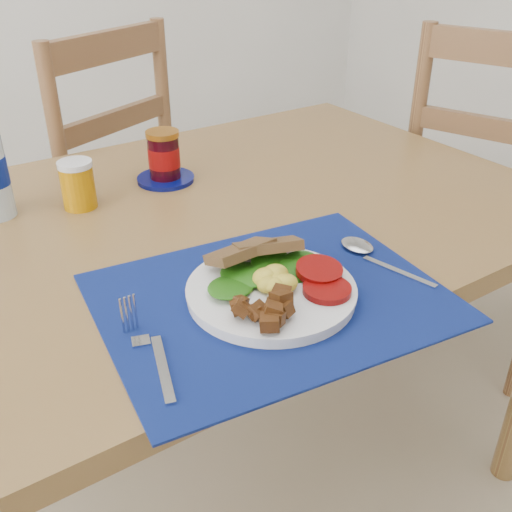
{
  "coord_description": "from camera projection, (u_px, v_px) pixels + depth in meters",
  "views": [
    {
      "loc": [
        -0.47,
        -0.71,
        1.25
      ],
      "look_at": [
        -0.04,
        -0.07,
        0.8
      ],
      "focal_mm": 42.0,
      "sensor_mm": 36.0,
      "label": 1
    }
  ],
  "objects": [
    {
      "name": "chair_far",
      "position": [
        91.0,
        167.0,
        1.73
      ],
      "size": [
        0.58,
        0.57,
        1.21
      ],
      "rotation": [
        0.0,
        0.0,
        3.54
      ],
      "color": "#53311E",
      "rests_on": "ground"
    },
    {
      "name": "spoon",
      "position": [
        369.0,
        254.0,
        0.99
      ],
      "size": [
        0.05,
        0.19,
        0.01
      ],
      "rotation": [
        0.0,
        0.0,
        0.22
      ],
      "color": "#B2B5BA",
      "rests_on": "placemat"
    },
    {
      "name": "chair_end",
      "position": [
        495.0,
        174.0,
        1.66
      ],
      "size": [
        0.57,
        0.58,
        1.23
      ],
      "rotation": [
        0.0,
        0.0,
        1.92
      ],
      "color": "#53311E",
      "rests_on": "ground"
    },
    {
      "name": "table",
      "position": [
        197.0,
        253.0,
        1.17
      ],
      "size": [
        1.4,
        0.9,
        0.75
      ],
      "color": "brown",
      "rests_on": "ground"
    },
    {
      "name": "breakfast_plate",
      "position": [
        270.0,
        289.0,
        0.87
      ],
      "size": [
        0.25,
        0.25,
        0.06
      ],
      "rotation": [
        0.0,
        0.0,
        -0.08
      ],
      "color": "silver",
      "rests_on": "placemat"
    },
    {
      "name": "placemat",
      "position": [
        271.0,
        298.0,
        0.88
      ],
      "size": [
        0.54,
        0.44,
        0.0
      ],
      "primitive_type": "cube",
      "rotation": [
        0.0,
        0.0,
        -0.12
      ],
      "color": "#040B32",
      "rests_on": "table"
    },
    {
      "name": "juice_glass",
      "position": [
        78.0,
        186.0,
        1.14
      ],
      "size": [
        0.06,
        0.06,
        0.09
      ],
      "primitive_type": "cylinder",
      "color": "#B77404",
      "rests_on": "table"
    },
    {
      "name": "fork",
      "position": [
        149.0,
        351.0,
        0.77
      ],
      "size": [
        0.05,
        0.18,
        0.0
      ],
      "rotation": [
        0.0,
        0.0,
        -0.31
      ],
      "color": "#B2B5BA",
      "rests_on": "placemat"
    },
    {
      "name": "jam_on_saucer",
      "position": [
        164.0,
        159.0,
        1.25
      ],
      "size": [
        0.12,
        0.12,
        0.11
      ],
      "color": "#050B55",
      "rests_on": "table"
    }
  ]
}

